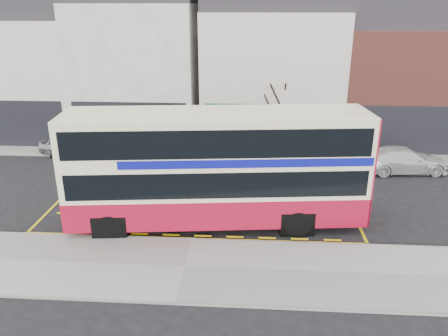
# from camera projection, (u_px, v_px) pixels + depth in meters

# --- Properties ---
(ground) EXTENTS (120.00, 120.00, 0.00)m
(ground) POSITION_uv_depth(u_px,v_px,m) (193.00, 238.00, 17.87)
(ground) COLOR black
(ground) RESTS_ON ground
(pavement) EXTENTS (40.00, 4.00, 0.15)m
(pavement) POSITION_uv_depth(u_px,v_px,m) (185.00, 268.00, 15.69)
(pavement) COLOR #9B9993
(pavement) RESTS_ON ground
(kerb) EXTENTS (40.00, 0.15, 0.15)m
(kerb) POSITION_uv_depth(u_px,v_px,m) (192.00, 241.00, 17.49)
(kerb) COLOR gray
(kerb) RESTS_ON ground
(far_pavement) EXTENTS (50.00, 3.00, 0.15)m
(far_pavement) POSITION_uv_depth(u_px,v_px,m) (216.00, 151.00, 28.11)
(far_pavement) COLOR #9B9993
(far_pavement) RESTS_ON ground
(road_markings) EXTENTS (14.00, 3.40, 0.01)m
(road_markings) POSITION_uv_depth(u_px,v_px,m) (198.00, 219.00, 19.36)
(road_markings) COLOR yellow
(road_markings) RESTS_ON ground
(terrace_far_left) EXTENTS (8.00, 8.01, 10.80)m
(terrace_far_left) POSITION_uv_depth(u_px,v_px,m) (31.00, 66.00, 30.99)
(terrace_far_left) COLOR silver
(terrace_far_left) RESTS_ON ground
(terrace_left) EXTENTS (8.00, 8.01, 11.80)m
(terrace_left) POSITION_uv_depth(u_px,v_px,m) (141.00, 60.00, 30.32)
(terrace_left) COLOR white
(terrace_left) RESTS_ON ground
(terrace_green_shop) EXTENTS (9.00, 8.01, 11.30)m
(terrace_green_shop) POSITION_uv_depth(u_px,v_px,m) (271.00, 65.00, 29.86)
(terrace_green_shop) COLOR silver
(terrace_green_shop) RESTS_ON ground
(terrace_right) EXTENTS (9.00, 8.01, 10.30)m
(terrace_right) POSITION_uv_depth(u_px,v_px,m) (404.00, 73.00, 29.49)
(terrace_right) COLOR #96493C
(terrace_right) RESTS_ON ground
(double_decker_bus) EXTENTS (12.59, 4.17, 4.94)m
(double_decker_bus) POSITION_uv_depth(u_px,v_px,m) (218.00, 167.00, 18.16)
(double_decker_bus) COLOR #FFF1C2
(double_decker_bus) RESTS_ON ground
(bus_stop_post) EXTENTS (0.74, 0.13, 2.97)m
(bus_stop_post) POSITION_uv_depth(u_px,v_px,m) (96.00, 196.00, 17.05)
(bus_stop_post) COLOR black
(bus_stop_post) RESTS_ON pavement
(car_silver) EXTENTS (4.02, 2.65, 1.27)m
(car_silver) POSITION_uv_depth(u_px,v_px,m) (68.00, 147.00, 27.11)
(car_silver) COLOR #ADACB1
(car_silver) RESTS_ON ground
(car_grey) EXTENTS (4.85, 2.79, 1.51)m
(car_grey) POSITION_uv_depth(u_px,v_px,m) (212.00, 152.00, 25.84)
(car_grey) COLOR #45474D
(car_grey) RESTS_ON ground
(car_white) EXTENTS (5.03, 2.43, 1.41)m
(car_white) POSITION_uv_depth(u_px,v_px,m) (403.00, 160.00, 24.66)
(car_white) COLOR silver
(car_white) RESTS_ON ground
(street_tree_right) EXTENTS (2.68, 2.68, 5.78)m
(street_tree_right) POSITION_uv_depth(u_px,v_px,m) (273.00, 91.00, 26.99)
(street_tree_right) COLOR black
(street_tree_right) RESTS_ON ground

